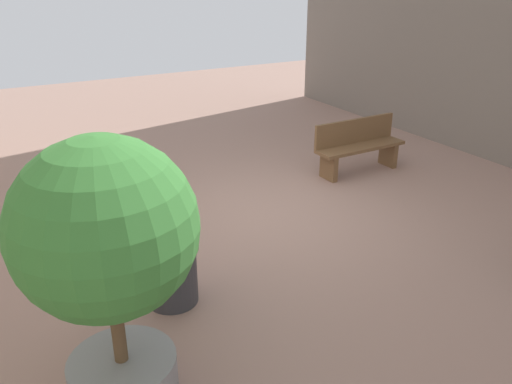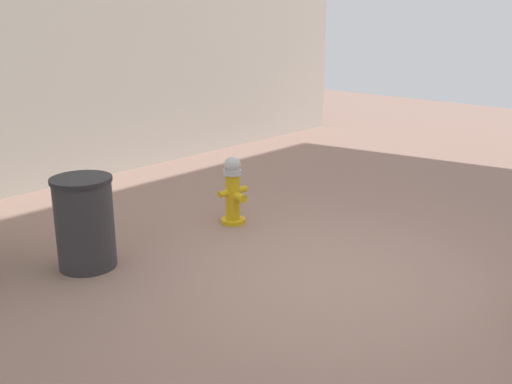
# 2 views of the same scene
# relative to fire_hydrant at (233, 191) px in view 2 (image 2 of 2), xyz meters

# --- Properties ---
(ground_plane) EXTENTS (23.40, 23.40, 0.00)m
(ground_plane) POSITION_rel_fire_hydrant_xyz_m (-1.93, 0.47, -0.41)
(ground_plane) COLOR #9E7A6B
(fire_hydrant) EXTENTS (0.37, 0.40, 0.81)m
(fire_hydrant) POSITION_rel_fire_hydrant_xyz_m (0.00, 0.00, 0.00)
(fire_hydrant) COLOR gold
(fire_hydrant) RESTS_ON ground_plane
(trash_bin) EXTENTS (0.59, 0.59, 0.92)m
(trash_bin) POSITION_rel_fire_hydrant_xyz_m (0.18, 1.87, 0.05)
(trash_bin) COLOR #38383D
(trash_bin) RESTS_ON ground_plane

